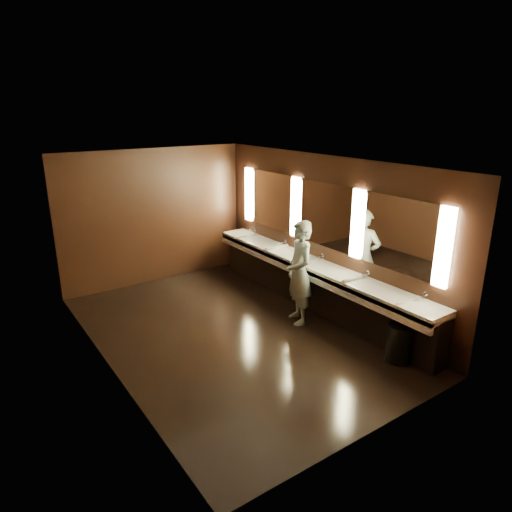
% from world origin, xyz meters
% --- Properties ---
extents(floor, '(6.00, 6.00, 0.00)m').
position_xyz_m(floor, '(0.00, 0.00, 0.00)').
color(floor, black).
rests_on(floor, ground).
extents(ceiling, '(4.00, 6.00, 0.02)m').
position_xyz_m(ceiling, '(0.00, 0.00, 2.80)').
color(ceiling, '#2D2D2B').
rests_on(ceiling, wall_back).
extents(wall_back, '(4.00, 0.02, 2.80)m').
position_xyz_m(wall_back, '(0.00, 3.00, 1.40)').
color(wall_back, black).
rests_on(wall_back, floor).
extents(wall_front, '(4.00, 0.02, 2.80)m').
position_xyz_m(wall_front, '(0.00, -3.00, 1.40)').
color(wall_front, black).
rests_on(wall_front, floor).
extents(wall_left, '(0.02, 6.00, 2.80)m').
position_xyz_m(wall_left, '(-2.00, 0.00, 1.40)').
color(wall_left, black).
rests_on(wall_left, floor).
extents(wall_right, '(0.02, 6.00, 2.80)m').
position_xyz_m(wall_right, '(2.00, 0.00, 1.40)').
color(wall_right, black).
rests_on(wall_right, floor).
extents(sink_counter, '(0.55, 5.40, 1.01)m').
position_xyz_m(sink_counter, '(1.79, 0.00, 0.50)').
color(sink_counter, black).
rests_on(sink_counter, floor).
extents(mirror_band, '(0.06, 5.03, 1.15)m').
position_xyz_m(mirror_band, '(1.98, -0.00, 1.75)').
color(mirror_band, '#FEF1B2').
rests_on(mirror_band, wall_right).
extents(person, '(0.62, 0.76, 1.81)m').
position_xyz_m(person, '(1.19, -0.29, 0.90)').
color(person, '#8CBED1').
rests_on(person, floor).
extents(trash_bin, '(0.41, 0.41, 0.57)m').
position_xyz_m(trash_bin, '(1.58, -2.14, 0.29)').
color(trash_bin, black).
rests_on(trash_bin, floor).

